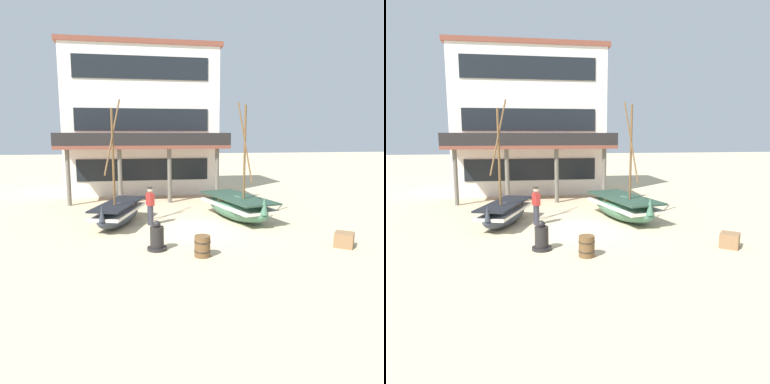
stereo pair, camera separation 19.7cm
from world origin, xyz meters
TOP-DOWN VIEW (x-y plane):
  - ground_plane at (0.00, 0.00)m, footprint 120.00×120.00m
  - fishing_boat_near_left at (2.22, 1.37)m, footprint 2.78×4.81m
  - fishing_boat_centre_large at (-3.23, 1.13)m, footprint 2.43×4.09m
  - fisherman_by_hull at (-1.87, 0.86)m, footprint 0.37×0.42m
  - capstan_winch at (-1.82, -2.63)m, footprint 0.68×0.68m
  - wooden_barrel at (-0.41, -3.54)m, footprint 0.56×0.56m
  - cargo_crate at (4.73, -3.37)m, footprint 0.87×0.87m
  - harbor_building_main at (-1.89, 10.96)m, footprint 10.25×8.14m

SIDE VIEW (x-z plane):
  - ground_plane at x=0.00m, z-range 0.00..0.00m
  - cargo_crate at x=4.73m, z-range 0.00..0.52m
  - wooden_barrel at x=-0.41m, z-range 0.00..0.70m
  - capstan_winch at x=-1.82m, z-range -0.11..0.93m
  - fishing_boat_centre_large at x=-3.23m, z-range -2.16..3.27m
  - fishing_boat_near_left at x=2.22m, z-range -2.10..3.29m
  - fisherman_by_hull at x=-1.87m, z-range -0.01..1.68m
  - harbor_building_main at x=-1.89m, z-range -0.01..9.66m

